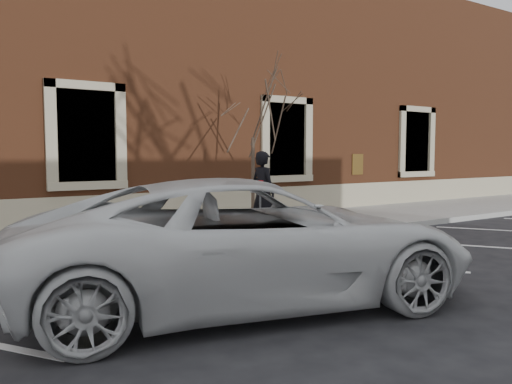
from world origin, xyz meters
TOP-DOWN VIEW (x-y plane):
  - ground at (0.00, 0.00)m, footprint 120.00×120.00m
  - sidewalk_near at (0.00, 1.75)m, footprint 40.00×3.50m
  - curb_near at (0.00, -0.05)m, footprint 40.00×0.12m
  - parking_stripes at (0.00, -2.20)m, footprint 28.00×4.40m
  - building_civic at (0.00, 7.74)m, footprint 40.00×8.62m
  - man at (0.33, 0.80)m, footprint 0.54×0.74m
  - parking_meter at (-0.20, 0.12)m, footprint 0.11×0.09m
  - tree_grate at (0.60, 1.66)m, footprint 1.20×1.20m
  - sapling at (0.60, 1.66)m, footprint 2.43×2.43m
  - white_truck at (-2.68, -3.37)m, footprint 6.45×4.05m

SIDE VIEW (x-z plane):
  - ground at x=0.00m, z-range 0.00..0.00m
  - parking_stripes at x=0.00m, z-range 0.00..0.01m
  - sidewalk_near at x=0.00m, z-range 0.00..0.15m
  - curb_near at x=0.00m, z-range 0.00..0.15m
  - tree_grate at x=0.60m, z-range 0.15..0.18m
  - white_truck at x=-2.68m, z-range 0.00..1.66m
  - parking_meter at x=-0.20m, z-range 0.39..1.63m
  - man at x=0.33m, z-range 0.15..2.03m
  - sapling at x=0.60m, z-range 0.96..5.00m
  - building_civic at x=0.00m, z-range 0.00..8.00m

